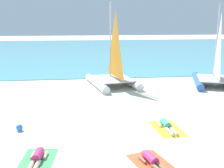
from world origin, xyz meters
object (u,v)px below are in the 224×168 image
(sailboat_blue, at_px, (215,74))
(towel_center_left, at_px, (153,165))
(sailboat_white, at_px, (113,74))
(towel_leftmost, at_px, (37,162))
(sunbather_center_right, at_px, (167,125))
(sunbather_leftmost, at_px, (37,158))
(towel_center_right, at_px, (167,129))
(beach_ball, at_px, (19,128))
(sunbather_center_left, at_px, (153,161))

(sailboat_blue, bearing_deg, towel_center_left, -106.42)
(sailboat_white, height_order, towel_leftmost, sailboat_white)
(sunbather_center_right, bearing_deg, sunbather_leftmost, -160.61)
(towel_center_right, distance_m, sunbather_center_right, 0.14)
(sailboat_blue, relative_size, sunbather_leftmost, 3.62)
(sailboat_white, height_order, beach_ball, sailboat_white)
(sunbather_leftmost, height_order, sunbather_center_right, same)
(sunbather_center_left, xyz_separation_m, towel_center_right, (1.40, 2.86, -0.13))
(sailboat_white, distance_m, towel_center_left, 11.03)
(towel_center_right, relative_size, beach_ball, 6.69)
(sunbather_center_left, xyz_separation_m, beach_ball, (-4.93, 3.36, 0.01))
(towel_center_left, height_order, towel_center_right, same)
(sunbather_leftmost, relative_size, towel_center_right, 0.83)
(sailboat_white, relative_size, sailboat_blue, 1.03)
(sailboat_blue, relative_size, beach_ball, 19.99)
(sunbather_center_right, bearing_deg, sailboat_blue, 46.97)
(towel_leftmost, relative_size, sunbather_leftmost, 1.21)
(sunbather_center_right, bearing_deg, towel_center_right, -90.00)
(sunbather_leftmost, xyz_separation_m, sunbather_center_right, (5.18, 2.29, 0.00))
(sunbather_leftmost, bearing_deg, sailboat_blue, 46.82)
(sunbather_center_left, bearing_deg, sunbather_center_right, 47.68)
(sailboat_white, xyz_separation_m, sunbather_leftmost, (-3.76, -10.30, -0.74))
(sailboat_white, relative_size, sunbather_center_right, 3.71)
(sailboat_blue, xyz_separation_m, sunbather_center_left, (-7.18, -10.18, -0.71))
(beach_ball, bearing_deg, towel_center_left, -34.71)
(towel_center_left, xyz_separation_m, sunbather_center_left, (-0.02, 0.06, 0.13))
(towel_leftmost, height_order, sunbather_leftmost, sunbather_leftmost)
(sailboat_blue, xyz_separation_m, towel_leftmost, (-10.97, -9.61, -0.84))
(towel_leftmost, xyz_separation_m, beach_ball, (-1.13, 2.80, 0.14))
(sunbather_leftmost, bearing_deg, sunbather_center_right, 29.65)
(sailboat_blue, xyz_separation_m, towel_center_left, (-7.16, -10.24, -0.84))
(sunbather_leftmost, height_order, towel_center_left, sunbather_leftmost)
(sailboat_white, bearing_deg, sunbather_center_left, -102.63)
(sailboat_blue, relative_size, towel_center_left, 2.99)
(towel_leftmost, xyz_separation_m, sunbather_center_right, (5.19, 2.36, 0.13))
(towel_center_right, relative_size, sunbather_center_right, 1.21)
(towel_leftmost, bearing_deg, beach_ball, 112.01)
(sailboat_blue, bearing_deg, beach_ball, -132.10)
(towel_center_right, bearing_deg, sunbather_leftmost, -156.77)
(towel_leftmost, xyz_separation_m, towel_center_left, (3.81, -0.63, 0.00))
(sailboat_white, distance_m, sunbather_leftmost, 10.99)
(sailboat_blue, height_order, sunbather_center_right, sailboat_blue)
(sunbather_leftmost, bearing_deg, towel_center_left, -4.54)
(sunbather_leftmost, relative_size, beach_ball, 5.52)
(sailboat_white, bearing_deg, sailboat_blue, -18.78)
(sunbather_center_left, height_order, towel_center_right, sunbather_center_left)
(sunbather_center_left, bearing_deg, sunbather_leftmost, 153.75)
(sunbather_leftmost, relative_size, sunbather_center_left, 1.02)
(sailboat_blue, bearing_deg, sunbather_center_right, -110.03)
(sunbather_leftmost, distance_m, sunbather_center_right, 5.67)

